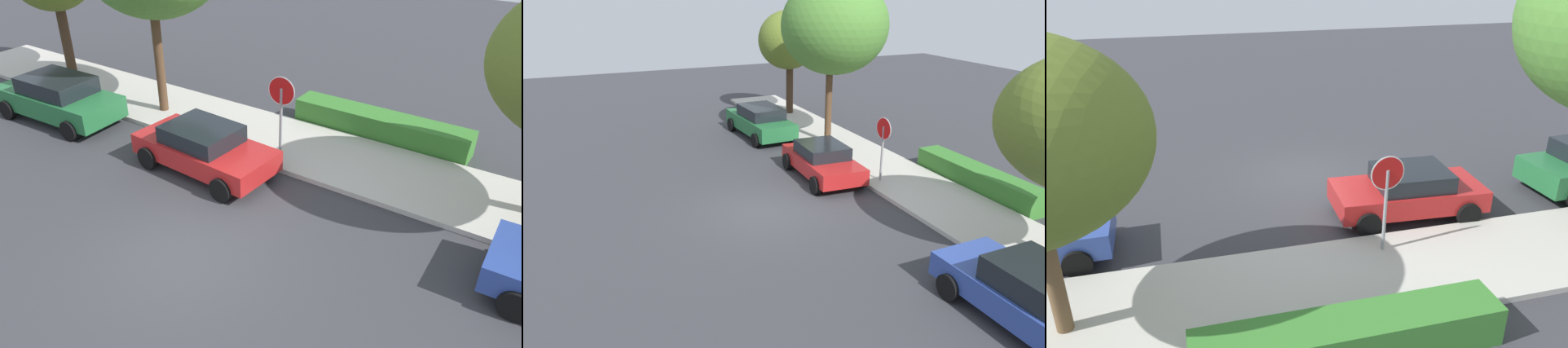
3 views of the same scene
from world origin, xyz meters
TOP-DOWN VIEW (x-y plane):
  - ground_plane at (0.00, 0.00)m, footprint 60.00×60.00m
  - sidewalk_curb at (0.00, 5.57)m, footprint 32.00×3.01m
  - stop_sign at (-0.51, 4.73)m, footprint 0.80×0.08m
  - parked_car_red at (-1.90, 3.05)m, footprint 4.04×2.17m
  - parked_car_green at (-8.00, 2.95)m, footprint 4.50×2.19m
  - front_yard_hedge at (1.29, 7.61)m, footprint 5.50×0.95m

SIDE VIEW (x-z plane):
  - ground_plane at x=0.00m, z-range 0.00..0.00m
  - sidewalk_curb at x=0.00m, z-range 0.00..0.14m
  - front_yard_hedge at x=1.29m, z-range 0.00..0.79m
  - parked_car_red at x=-1.90m, z-range 0.03..1.35m
  - parked_car_green at x=-8.00m, z-range 0.02..1.51m
  - stop_sign at x=-0.51m, z-range 0.47..2.96m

